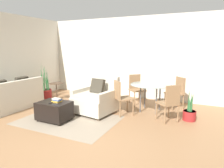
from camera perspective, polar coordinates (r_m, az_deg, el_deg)
name	(u,v)px	position (r m, az deg, el deg)	size (l,w,h in m)	color
ground_plane	(68,136)	(4.21, -12.44, -14.18)	(20.00, 20.00, 0.00)	#936B47
wall_back	(130,58)	(6.98, 5.28, 7.44)	(12.00, 0.06, 2.75)	beige
wall_left	(16,59)	(7.13, -25.68, 6.52)	(0.06, 12.00, 2.75)	beige
area_rug	(69,120)	(5.02, -12.24, -10.03)	(2.28, 1.66, 0.01)	gray
couch	(9,99)	(6.33, -27.25, -3.89)	(0.91, 1.82, 0.89)	beige
armchair	(96,99)	(5.37, -4.62, -4.37)	(1.10, 1.08, 0.96)	beige
ottoman	(54,110)	(5.01, -16.14, -7.27)	(0.74, 0.56, 0.46)	black
book_stack	(57,100)	(4.94, -15.47, -4.48)	(0.20, 0.18, 0.09)	gold
tv_remote_primary	(55,104)	(4.74, -15.98, -5.59)	(0.12, 0.12, 0.01)	#333338
tv_remote_secondary	(51,103)	(4.89, -17.04, -5.15)	(0.06, 0.14, 0.01)	black
potted_plant	(45,91)	(7.31, -18.57, -1.81)	(0.44, 0.44, 1.22)	maroon
side_table	(56,88)	(6.85, -15.59, -1.15)	(0.45, 0.45, 0.57)	#4C3828
dining_table	(151,87)	(5.49, 10.99, -0.98)	(1.10, 1.10, 0.75)	#8C9E99
dining_chair_near_left	(121,95)	(5.14, 2.56, -3.28)	(0.59, 0.59, 0.90)	#93704C
dining_chair_near_right	(170,101)	(4.82, 16.19, -4.63)	(0.59, 0.59, 0.90)	#93704C
dining_chair_far_left	(136,87)	(6.27, 6.90, -0.84)	(0.59, 0.59, 0.90)	#93704C
dining_chair_far_right	(177,91)	(6.00, 18.09, -1.79)	(0.59, 0.59, 0.90)	#93704C
potted_plant_small	(189,112)	(5.19, 21.27, -7.59)	(0.31, 0.31, 0.75)	maroon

